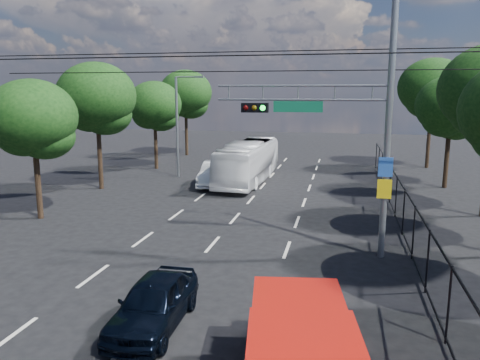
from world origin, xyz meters
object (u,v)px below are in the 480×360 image
(white_bus, at_px, (248,161))
(white_van, at_px, (216,174))
(signal_mast, at_px, (353,114))
(navy_hatchback, at_px, (154,303))

(white_bus, height_order, white_van, white_bus)
(signal_mast, bearing_deg, white_bus, 116.12)
(signal_mast, distance_m, navy_hatchback, 9.53)
(signal_mast, bearing_deg, white_van, 125.73)
(white_bus, bearing_deg, navy_hatchback, -83.64)
(white_bus, relative_size, white_van, 2.10)
(navy_hatchback, xyz_separation_m, white_bus, (-1.52, 19.95, 0.73))
(signal_mast, relative_size, white_bus, 0.96)
(white_van, bearing_deg, white_bus, 39.28)
(signal_mast, xyz_separation_m, white_bus, (-6.49, 13.24, -3.86))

